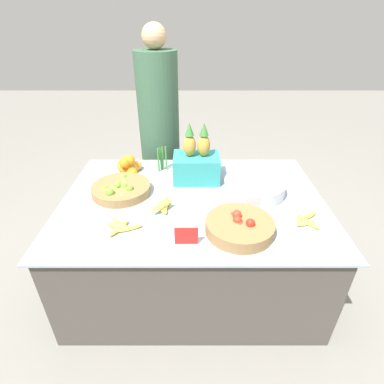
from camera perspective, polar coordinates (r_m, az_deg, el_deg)
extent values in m
plane|color=gray|center=(2.27, 0.00, -15.33)|extent=(12.00, 12.00, 0.00)
cube|color=#4C4742|center=(2.05, 0.00, -9.16)|extent=(1.55, 1.10, 0.64)
cube|color=#99A8BC|center=(1.86, 0.00, -1.48)|extent=(1.61, 1.15, 0.01)
cylinder|color=olive|center=(1.96, -13.48, 0.51)|extent=(0.37, 0.37, 0.05)
sphere|color=#6BA333|center=(1.87, -15.52, -0.12)|extent=(0.05, 0.05, 0.05)
sphere|color=#7AB238|center=(1.94, -13.05, 1.02)|extent=(0.05, 0.05, 0.05)
sphere|color=#7AB238|center=(1.93, -14.16, 1.23)|extent=(0.05, 0.05, 0.05)
sphere|color=#89BC42|center=(1.89, -13.15, -0.32)|extent=(0.05, 0.05, 0.05)
sphere|color=#7AB238|center=(2.05, -13.20, 2.73)|extent=(0.05, 0.05, 0.05)
sphere|color=#89BC42|center=(1.85, -13.30, -0.85)|extent=(0.04, 0.04, 0.04)
sphere|color=#7AB238|center=(1.95, -16.47, 0.57)|extent=(0.05, 0.05, 0.05)
sphere|color=#89BC42|center=(1.91, -14.39, -0.01)|extent=(0.05, 0.05, 0.05)
sphere|color=#6BA333|center=(1.89, -11.97, 0.60)|extent=(0.05, 0.05, 0.05)
sphere|color=#89BC42|center=(1.99, -12.78, 1.65)|extent=(0.04, 0.04, 0.04)
sphere|color=#89BC42|center=(1.91, -14.75, 0.50)|extent=(0.04, 0.04, 0.04)
cylinder|color=olive|center=(1.59, 8.89, -6.51)|extent=(0.36, 0.36, 0.07)
sphere|color=red|center=(1.55, 10.91, -5.83)|extent=(0.05, 0.05, 0.05)
sphere|color=red|center=(1.57, 8.49, -5.39)|extent=(0.05, 0.05, 0.05)
sphere|color=red|center=(1.58, 8.79, -5.94)|extent=(0.05, 0.05, 0.05)
sphere|color=red|center=(1.63, 8.68, -5.07)|extent=(0.05, 0.05, 0.05)
sphere|color=red|center=(1.60, 8.38, -4.24)|extent=(0.05, 0.05, 0.05)
sphere|color=red|center=(1.59, 9.93, -7.03)|extent=(0.04, 0.04, 0.04)
sphere|color=red|center=(1.64, 7.64, -4.67)|extent=(0.05, 0.05, 0.05)
sphere|color=red|center=(1.52, 11.13, -8.57)|extent=(0.04, 0.04, 0.04)
sphere|color=red|center=(1.56, 6.71, -7.24)|extent=(0.05, 0.05, 0.05)
sphere|color=red|center=(1.57, 8.90, -6.47)|extent=(0.05, 0.05, 0.05)
sphere|color=red|center=(1.53, 11.15, -9.03)|extent=(0.04, 0.04, 0.04)
sphere|color=orange|center=(2.23, -10.62, 4.98)|extent=(0.07, 0.07, 0.07)
sphere|color=orange|center=(2.20, -11.10, 4.62)|extent=(0.07, 0.07, 0.07)
sphere|color=orange|center=(2.20, -11.34, 4.62)|extent=(0.08, 0.08, 0.08)
sphere|color=orange|center=(2.11, -11.47, 3.50)|extent=(0.08, 0.08, 0.08)
sphere|color=orange|center=(2.23, -13.33, 4.81)|extent=(0.08, 0.08, 0.08)
sphere|color=orange|center=(2.18, -12.06, 4.28)|extent=(0.07, 0.07, 0.07)
sphere|color=orange|center=(2.19, -12.73, 4.24)|extent=(0.07, 0.07, 0.07)
sphere|color=orange|center=(2.14, -12.90, 5.38)|extent=(0.08, 0.08, 0.08)
sphere|color=orange|center=(2.16, -12.08, 5.88)|extent=(0.08, 0.08, 0.08)
cylinder|color=silver|center=(1.93, 11.59, 0.91)|extent=(0.38, 0.38, 0.09)
cube|color=red|center=(1.49, -1.23, -8.36)|extent=(0.12, 0.01, 0.10)
cube|color=teal|center=(2.04, 0.67, 4.67)|extent=(0.31, 0.23, 0.18)
ellipsoid|color=#B28E38|center=(1.98, -0.66, 8.79)|extent=(0.08, 0.08, 0.14)
cone|color=#387A33|center=(1.94, -0.68, 11.89)|extent=(0.06, 0.06, 0.08)
ellipsoid|color=#B28E38|center=(1.98, 2.07, 8.80)|extent=(0.08, 0.08, 0.14)
cone|color=#387A33|center=(1.94, 2.13, 11.90)|extent=(0.06, 0.06, 0.08)
cylinder|color=#428438|center=(2.16, -6.59, 6.06)|extent=(0.01, 0.01, 0.18)
cylinder|color=#428438|center=(2.18, -5.96, 6.41)|extent=(0.01, 0.01, 0.18)
cylinder|color=#4C8E42|center=(2.18, -5.75, 6.43)|extent=(0.01, 0.01, 0.18)
cylinder|color=#428438|center=(2.18, -6.14, 6.38)|extent=(0.01, 0.01, 0.18)
cylinder|color=#428438|center=(2.19, -6.09, 6.43)|extent=(0.01, 0.01, 0.18)
cylinder|color=#4C8E42|center=(2.18, -5.14, 6.40)|extent=(0.01, 0.01, 0.18)
ellipsoid|color=#EFDB4C|center=(1.76, -5.75, -2.87)|extent=(0.08, 0.15, 0.04)
ellipsoid|color=#EFDB4C|center=(1.77, -5.26, -2.62)|extent=(0.06, 0.14, 0.03)
ellipsoid|color=#EFDB4C|center=(1.79, -5.44, -2.20)|extent=(0.06, 0.15, 0.03)
ellipsoid|color=#EFDB4C|center=(1.75, -5.49, -2.11)|extent=(0.06, 0.12, 0.03)
ellipsoid|color=#EFDB4C|center=(1.73, -5.96, -2.55)|extent=(0.14, 0.13, 0.03)
ellipsoid|color=#EFDB4C|center=(1.75, 21.38, -5.56)|extent=(0.10, 0.10, 0.03)
ellipsoid|color=#EFDB4C|center=(1.76, 19.57, -4.87)|extent=(0.06, 0.11, 0.03)
ellipsoid|color=#EFDB4C|center=(1.74, 20.66, -5.51)|extent=(0.12, 0.06, 0.03)
ellipsoid|color=#EFDB4C|center=(1.80, 20.96, -4.35)|extent=(0.14, 0.11, 0.03)
ellipsoid|color=#EFDB4C|center=(1.63, -12.05, -6.77)|extent=(0.15, 0.08, 0.03)
ellipsoid|color=#EFDB4C|center=(1.64, -13.86, -6.70)|extent=(0.10, 0.15, 0.03)
ellipsoid|color=#EFDB4C|center=(1.66, -13.67, -5.97)|extent=(0.13, 0.13, 0.03)
ellipsoid|color=#EFDB4C|center=(1.65, -14.35, -6.30)|extent=(0.12, 0.06, 0.03)
cylinder|color=#385B42|center=(2.63, -6.28, 9.86)|extent=(0.33, 0.33, 1.41)
sphere|color=tan|center=(2.46, -7.46, 27.41)|extent=(0.18, 0.18, 0.18)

